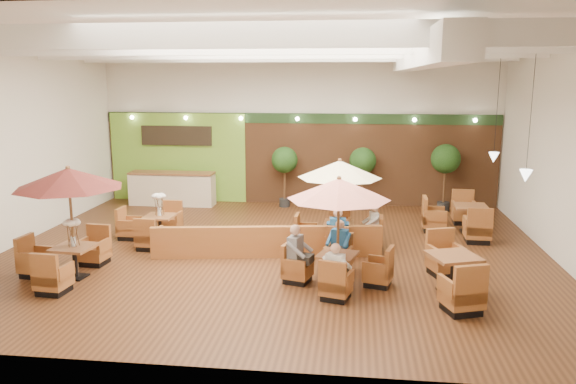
# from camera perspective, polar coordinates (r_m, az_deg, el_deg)

# --- Properties ---
(room) EXTENTS (14.04, 14.00, 5.52)m
(room) POSITION_cam_1_polar(r_m,az_deg,el_deg) (15.15, 0.13, 8.46)
(room) COLOR #381E0F
(room) RESTS_ON ground
(service_counter) EXTENTS (3.00, 0.75, 1.18)m
(service_counter) POSITION_cam_1_polar(r_m,az_deg,el_deg) (20.34, -11.67, 0.33)
(service_counter) COLOR beige
(service_counter) RESTS_ON ground
(booth_divider) EXTENTS (5.75, 1.06, 0.80)m
(booth_divider) POSITION_cam_1_polar(r_m,az_deg,el_deg) (14.13, -2.16, -5.08)
(booth_divider) COLOR brown
(booth_divider) RESTS_ON ground
(table_0) EXTENTS (2.45, 2.54, 2.57)m
(table_0) POSITION_cam_1_polar(r_m,az_deg,el_deg) (13.25, -21.49, -0.60)
(table_0) COLOR brown
(table_0) RESTS_ON ground
(table_1) EXTENTS (2.46, 2.46, 2.41)m
(table_1) POSITION_cam_1_polar(r_m,az_deg,el_deg) (12.03, 5.15, -1.88)
(table_1) COLOR brown
(table_1) RESTS_ON ground
(table_2) EXTENTS (2.33, 2.33, 2.39)m
(table_2) POSITION_cam_1_polar(r_m,az_deg,el_deg) (14.71, 5.24, 0.53)
(table_2) COLOR brown
(table_2) RESTS_ON ground
(table_3) EXTENTS (1.59, 2.37, 1.48)m
(table_3) POSITION_cam_1_polar(r_m,az_deg,el_deg) (16.08, -13.63, -3.20)
(table_3) COLOR brown
(table_3) RESTS_ON ground
(table_4) EXTENTS (1.19, 2.95, 1.04)m
(table_4) POSITION_cam_1_polar(r_m,az_deg,el_deg) (12.36, 16.40, -8.03)
(table_4) COLOR brown
(table_4) RESTS_ON ground
(table_5) EXTENTS (1.84, 2.74, 1.03)m
(table_5) POSITION_cam_1_polar(r_m,az_deg,el_deg) (17.15, 17.02, -2.68)
(table_5) COLOR brown
(table_5) RESTS_ON ground
(topiary_0) EXTENTS (0.91, 0.91, 2.11)m
(topiary_0) POSITION_cam_1_polar(r_m,az_deg,el_deg) (19.47, -0.35, 3.04)
(topiary_0) COLOR black
(topiary_0) RESTS_ON ground
(topiary_1) EXTENTS (0.92, 0.92, 2.13)m
(topiary_1) POSITION_cam_1_polar(r_m,az_deg,el_deg) (19.32, 7.60, 2.91)
(topiary_1) COLOR black
(topiary_1) RESTS_ON ground
(topiary_2) EXTENTS (0.98, 0.98, 2.28)m
(topiary_2) POSITION_cam_1_polar(r_m,az_deg,el_deg) (19.54, 15.71, 3.00)
(topiary_2) COLOR black
(topiary_2) RESTS_ON ground
(diner_0) EXTENTS (0.41, 0.38, 0.74)m
(diner_0) POSITION_cam_1_polar(r_m,az_deg,el_deg) (11.44, 4.92, -7.37)
(diner_0) COLOR silver
(diner_0) RESTS_ON ground
(diner_1) EXTENTS (0.41, 0.38, 0.75)m
(diner_1) POSITION_cam_1_polar(r_m,az_deg,el_deg) (13.11, 5.20, -4.89)
(diner_1) COLOR #215992
(diner_1) RESTS_ON ground
(diner_2) EXTENTS (0.41, 0.46, 0.84)m
(diner_2) POSITION_cam_1_polar(r_m,az_deg,el_deg) (12.32, 0.97, -5.76)
(diner_2) COLOR slate
(diner_2) RESTS_ON ground
(diner_3) EXTENTS (0.41, 0.33, 0.82)m
(diner_3) POSITION_cam_1_polar(r_m,az_deg,el_deg) (14.06, 5.07, -3.66)
(diner_3) COLOR #215992
(diner_3) RESTS_ON ground
(diner_4) EXTENTS (0.32, 0.38, 0.75)m
(diner_4) POSITION_cam_1_polar(r_m,az_deg,el_deg) (14.91, 8.53, -2.97)
(diner_4) COLOR silver
(diner_4) RESTS_ON ground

